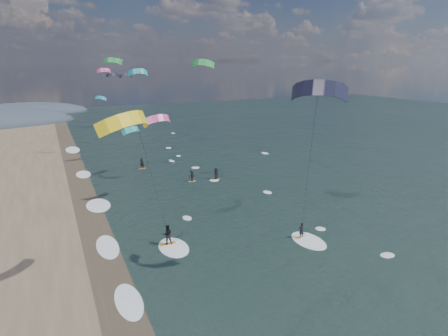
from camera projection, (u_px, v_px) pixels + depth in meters
name	position (u px, v px, depth m)	size (l,w,h in m)	color
ground	(311.00, 307.00, 25.86)	(260.00, 260.00, 0.00)	black
wet_sand_strip	(109.00, 275.00, 29.63)	(3.00, 240.00, 0.00)	#382D23
kitesurfer_near_a	(315.00, 130.00, 27.32)	(7.56, 9.21, 15.62)	orange
kitesurfer_near_b	(148.00, 163.00, 27.38)	(7.31, 9.18, 13.82)	orange
far_kitesurfers	(188.00, 172.00, 54.31)	(9.41, 10.80, 1.76)	orange
bg_kite_field	(127.00, 82.00, 69.60)	(12.11, 66.19, 10.81)	green
shoreline_surf	(115.00, 246.00, 34.25)	(2.40, 79.40, 0.11)	white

